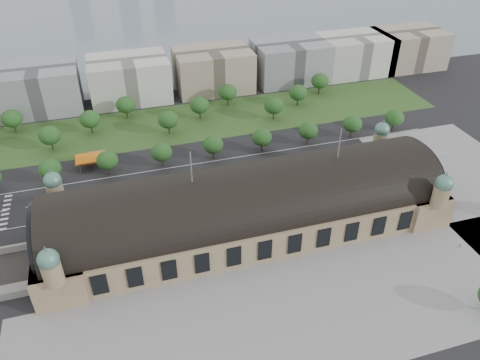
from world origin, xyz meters
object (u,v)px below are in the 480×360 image
object	(u,v)px
parked_car_4	(150,204)
bus_mid	(252,181)
traffic_car_2	(58,199)
parked_car_6	(164,201)
traffic_car_4	(211,180)
traffic_car_3	(192,175)
parked_car_2	(95,220)
bus_west	(209,183)
pedestrian_0	(460,246)
bus_east	(310,165)
traffic_car_5	(297,157)
parked_car_0	(85,222)
parked_car_5	(175,200)
petrol_station	(94,157)
parked_car_3	(146,205)
traffic_car_6	(345,158)
parked_car_1	(80,222)

from	to	relation	value
parked_car_4	bus_mid	bearing A→B (deg)	57.06
traffic_car_2	parked_car_4	size ratio (longest dim) A/B	1.21
parked_car_6	parked_car_4	bearing A→B (deg)	-118.09
traffic_car_2	traffic_car_4	bearing A→B (deg)	82.07
traffic_car_3	parked_car_2	bearing A→B (deg)	119.06
bus_west	pedestrian_0	bearing A→B (deg)	-133.64
traffic_car_2	bus_east	xyz separation A→B (m)	(109.73, -7.05, 0.95)
traffic_car_5	parked_car_0	bearing A→B (deg)	97.34
parked_car_4	bus_east	bearing A→B (deg)	59.82
traffic_car_5	parked_car_5	distance (m)	63.36
parked_car_5	traffic_car_4	bearing A→B (deg)	92.11
petrol_station	parked_car_5	size ratio (longest dim) A/B	2.86
parked_car_2	parked_car_3	world-z (taller)	parked_car_2
traffic_car_6	parked_car_2	bearing A→B (deg)	-88.41
parked_car_5	bus_mid	world-z (taller)	bus_mid
pedestrian_0	traffic_car_4	bearing A→B (deg)	162.71
parked_car_1	parked_car_0	bearing A→B (deg)	52.20
parked_car_2	parked_car_1	bearing A→B (deg)	-114.04
traffic_car_6	parked_car_6	world-z (taller)	parked_car_6
parked_car_0	bus_west	size ratio (longest dim) A/B	0.31
traffic_car_5	parked_car_4	distance (m)	73.06
petrol_station	bus_west	xyz separation A→B (m)	(46.41, -34.43, -1.20)
parked_car_1	parked_car_4	xyz separation A→B (m)	(27.60, 4.00, 0.04)
traffic_car_5	parked_car_4	xyz separation A→B (m)	(-71.17, -16.50, -0.06)
parked_car_0	traffic_car_4	bearing A→B (deg)	68.98
petrol_station	traffic_car_6	distance (m)	117.09
traffic_car_2	pedestrian_0	bearing A→B (deg)	58.59
bus_east	traffic_car_2	bearing A→B (deg)	86.08
traffic_car_4	traffic_car_5	xyz separation A→B (m)	(43.11, 6.58, -0.01)
parked_car_3	parked_car_4	distance (m)	1.57
bus_west	bus_east	xyz separation A→B (m)	(47.49, 1.05, -0.11)
parked_car_4	parked_car_1	bearing A→B (deg)	-117.28
traffic_car_2	traffic_car_5	world-z (taller)	traffic_car_5
petrol_station	parked_car_3	bearing A→B (deg)	-65.10
parked_car_1	parked_car_2	size ratio (longest dim) A/B	0.86
traffic_car_6	parked_car_4	bearing A→B (deg)	-89.26
traffic_car_2	bus_mid	distance (m)	81.16
parked_car_0	parked_car_5	world-z (taller)	parked_car_5
parked_car_3	traffic_car_5	bearing A→B (deg)	64.68
parked_car_0	bus_mid	distance (m)	70.44
parked_car_0	bus_west	world-z (taller)	bus_west
parked_car_2	parked_car_6	size ratio (longest dim) A/B	1.03
traffic_car_5	bus_east	size ratio (longest dim) A/B	0.38
parked_car_6	bus_mid	world-z (taller)	bus_mid
traffic_car_5	bus_west	distance (m)	46.27
parked_car_4	petrol_station	bearing A→B (deg)	171.18
bus_east	pedestrian_0	size ratio (longest dim) A/B	7.26
bus_east	parked_car_1	bearing A→B (deg)	95.90
traffic_car_5	parked_car_1	xyz separation A→B (m)	(-98.78, -20.50, -0.10)
traffic_car_5	bus_mid	size ratio (longest dim) A/B	0.34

